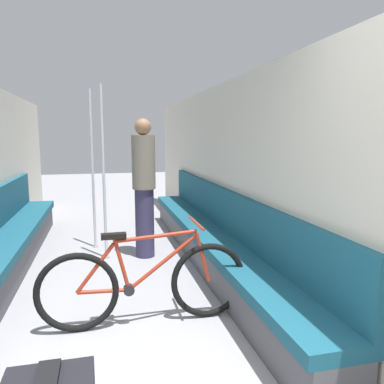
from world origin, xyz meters
TOP-DOWN VIEW (x-y plane):
  - wall_right at (1.46, 3.06)m, footprint 0.10×9.33m
  - bench_seat_row_right at (1.21, 3.10)m, footprint 0.47×5.34m
  - bicycle at (0.23, 1.80)m, footprint 1.77×0.46m
  - grab_pole_near at (-0.06, 3.66)m, footprint 0.08×0.08m
  - grab_pole_far at (-0.21, 4.19)m, footprint 0.08×0.08m
  - passenger_standing at (0.44, 3.61)m, footprint 0.30×0.30m

SIDE VIEW (x-z plane):
  - bench_seat_row_right at x=1.21m, z-range -0.17..0.77m
  - bicycle at x=0.23m, z-range -0.08..0.79m
  - passenger_standing at x=0.44m, z-range 0.03..1.83m
  - grab_pole_near at x=-0.06m, z-range -0.03..2.19m
  - grab_pole_far at x=-0.21m, z-range -0.03..2.19m
  - wall_right at x=1.46m, z-range 0.00..2.23m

